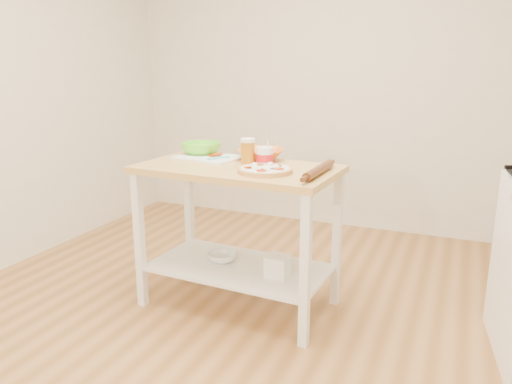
{
  "coord_description": "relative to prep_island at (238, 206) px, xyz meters",
  "views": [
    {
      "loc": [
        1.09,
        -2.24,
        1.5
      ],
      "look_at": [
        -0.05,
        0.46,
        0.73
      ],
      "focal_mm": 35.0,
      "sensor_mm": 36.0,
      "label": 1
    }
  ],
  "objects": [
    {
      "name": "room_shell",
      "position": [
        0.14,
        -0.4,
        0.7
      ],
      "size": [
        4.04,
        4.54,
        2.74
      ],
      "color": "#AE7640",
      "rests_on": "ground"
    },
    {
      "name": "prep_island",
      "position": [
        0.0,
        0.0,
        0.0
      ],
      "size": [
        1.21,
        0.71,
        0.9
      ],
      "rotation": [
        0.0,
        0.0,
        -0.06
      ],
      "color": "tan",
      "rests_on": "ground"
    },
    {
      "name": "pizza",
      "position": [
        0.22,
        -0.1,
        0.27
      ],
      "size": [
        0.31,
        0.31,
        0.05
      ],
      "rotation": [
        0.0,
        0.0,
        -0.41
      ],
      "color": "tan",
      "rests_on": "prep_island"
    },
    {
      "name": "cutting_board",
      "position": [
        -0.28,
        0.16,
        0.26
      ],
      "size": [
        0.45,
        0.37,
        0.04
      ],
      "rotation": [
        0.0,
        0.0,
        -0.2
      ],
      "color": "white",
      "rests_on": "prep_island"
    },
    {
      "name": "spatula",
      "position": [
        -0.19,
        0.1,
        0.27
      ],
      "size": [
        0.12,
        0.13,
        0.01
      ],
      "rotation": [
        0.0,
        0.0,
        0.63
      ],
      "color": "#3FD2C5",
      "rests_on": "cutting_board"
    },
    {
      "name": "knife",
      "position": [
        -0.36,
        0.23,
        0.27
      ],
      "size": [
        0.26,
        0.1,
        0.01
      ],
      "rotation": [
        0.0,
        0.0,
        0.27
      ],
      "color": "silver",
      "rests_on": "cutting_board"
    },
    {
      "name": "orange_bowl",
      "position": [
        0.05,
        0.24,
        0.29
      ],
      "size": [
        0.37,
        0.37,
        0.07
      ],
      "primitive_type": "imported",
      "rotation": [
        0.0,
        0.0,
        0.37
      ],
      "color": "orange",
      "rests_on": "prep_island"
    },
    {
      "name": "green_bowl",
      "position": [
        -0.38,
        0.24,
        0.29
      ],
      "size": [
        0.35,
        0.35,
        0.08
      ],
      "primitive_type": "imported",
      "rotation": [
        0.0,
        0.0,
        -0.46
      ],
      "color": "#65D929",
      "rests_on": "prep_island"
    },
    {
      "name": "beer_pint",
      "position": [
        0.07,
        -0.01,
        0.34
      ],
      "size": [
        0.08,
        0.08,
        0.17
      ],
      "color": "#B26B11",
      "rests_on": "prep_island"
    },
    {
      "name": "yogurt_tub",
      "position": [
        0.17,
        0.02,
        0.31
      ],
      "size": [
        0.1,
        0.1,
        0.21
      ],
      "color": "white",
      "rests_on": "prep_island"
    },
    {
      "name": "rolling_pin",
      "position": [
        0.51,
        -0.04,
        0.27
      ],
      "size": [
        0.06,
        0.42,
        0.05
      ],
      "primitive_type": "cylinder",
      "rotation": [
        1.57,
        0.0,
        -0.03
      ],
      "color": "#5B2E14",
      "rests_on": "prep_island"
    },
    {
      "name": "shelf_glass_bowl",
      "position": [
        -0.13,
        0.02,
        -0.36
      ],
      "size": [
        0.22,
        0.22,
        0.06
      ],
      "primitive_type": "imported",
      "rotation": [
        0.0,
        0.0,
        0.17
      ],
      "color": "silver",
      "rests_on": "prep_island"
    },
    {
      "name": "shelf_bin",
      "position": [
        0.28,
        -0.05,
        -0.32
      ],
      "size": [
        0.14,
        0.14,
        0.13
      ],
      "primitive_type": "cube",
      "rotation": [
        0.0,
        0.0,
        -0.06
      ],
      "color": "white",
      "rests_on": "prep_island"
    }
  ]
}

